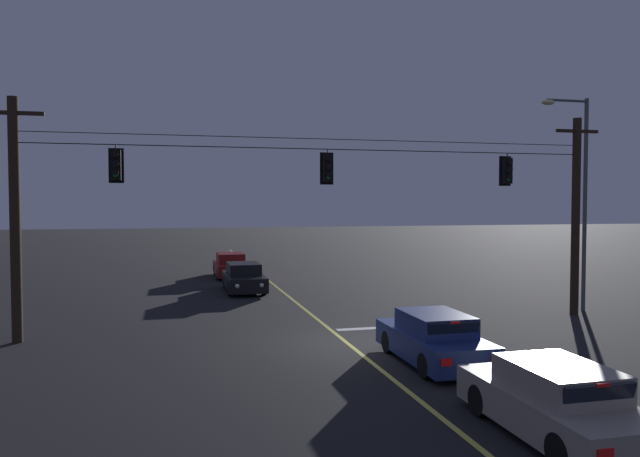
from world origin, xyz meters
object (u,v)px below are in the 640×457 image
at_px(car_oncoming_lead, 244,278).
at_px(street_lamp_corner, 579,185).
at_px(car_waiting_near_lane, 434,339).
at_px(car_oncoming_trailing, 231,266).
at_px(traffic_light_left_inner, 328,168).
at_px(traffic_light_centre, 507,171).
at_px(traffic_light_leftmost, 116,165).
at_px(car_waiting_second_near, 555,403).

relative_size(car_oncoming_lead, street_lamp_corner, 0.52).
height_order(car_waiting_near_lane, car_oncoming_trailing, same).
xyz_separation_m(car_waiting_near_lane, street_lamp_corner, (8.96, 6.03, 4.42)).
height_order(traffic_light_left_inner, traffic_light_centre, same).
xyz_separation_m(traffic_light_left_inner, traffic_light_centre, (6.93, 0.00, 0.00)).
distance_m(car_oncoming_lead, street_lamp_corner, 15.72).
distance_m(traffic_light_leftmost, car_oncoming_trailing, 16.91).
bearing_deg(street_lamp_corner, car_oncoming_trailing, 130.35).
xyz_separation_m(traffic_light_left_inner, car_oncoming_lead, (-1.85, 9.29, -4.90)).
bearing_deg(car_oncoming_trailing, car_oncoming_lead, -89.36).
distance_m(traffic_light_leftmost, car_oncoming_lead, 11.69).
bearing_deg(car_oncoming_trailing, street_lamp_corner, -49.65).
relative_size(traffic_light_centre, street_lamp_corner, 0.14).
xyz_separation_m(traffic_light_leftmost, car_oncoming_lead, (5.14, 9.29, -4.90)).
height_order(car_oncoming_lead, car_waiting_second_near, same).
xyz_separation_m(car_oncoming_lead, car_oncoming_trailing, (-0.07, 6.08, 0.00)).
bearing_deg(traffic_light_leftmost, car_waiting_near_lane, -31.89).
bearing_deg(car_oncoming_trailing, traffic_light_leftmost, -108.27).
bearing_deg(traffic_light_leftmost, traffic_light_centre, 0.00).
distance_m(traffic_light_leftmost, traffic_light_left_inner, 6.99).
distance_m(car_oncoming_trailing, street_lamp_corner, 19.76).
relative_size(traffic_light_left_inner, car_waiting_near_lane, 0.28).
distance_m(traffic_light_left_inner, traffic_light_centre, 6.93).
height_order(traffic_light_leftmost, car_oncoming_lead, traffic_light_leftmost).
distance_m(car_waiting_near_lane, car_oncoming_lead, 15.02).
height_order(traffic_light_centre, car_waiting_second_near, traffic_light_centre).
bearing_deg(car_oncoming_trailing, car_waiting_near_lane, -80.40).
xyz_separation_m(traffic_light_centre, car_oncoming_trailing, (-8.85, 15.37, -4.90)).
bearing_deg(traffic_light_centre, traffic_light_left_inner, 180.00).
bearing_deg(car_waiting_second_near, traffic_light_leftmost, 128.70).
bearing_deg(car_waiting_second_near, car_oncoming_lead, 99.73).
height_order(traffic_light_left_inner, street_lamp_corner, street_lamp_corner).
bearing_deg(traffic_light_leftmost, car_waiting_second_near, -51.30).
bearing_deg(traffic_light_leftmost, street_lamp_corner, 2.28).
distance_m(traffic_light_leftmost, car_waiting_second_near, 14.56).
xyz_separation_m(car_oncoming_lead, car_waiting_second_near, (3.43, -19.99, 0.00)).
bearing_deg(traffic_light_left_inner, car_oncoming_trailing, 97.11).
bearing_deg(car_waiting_second_near, traffic_light_left_inner, 98.38).
relative_size(traffic_light_leftmost, car_waiting_second_near, 0.28).
height_order(traffic_light_left_inner, car_waiting_second_near, traffic_light_left_inner).
distance_m(traffic_light_leftmost, car_waiting_near_lane, 11.23).
xyz_separation_m(traffic_light_leftmost, street_lamp_corner, (17.54, 0.70, -0.48)).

